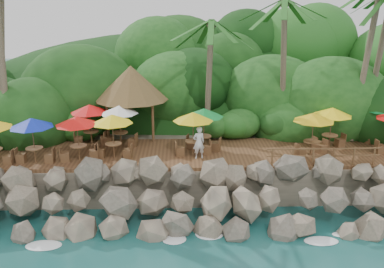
{
  "coord_description": "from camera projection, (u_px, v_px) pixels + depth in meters",
  "views": [
    {
      "loc": [
        -0.69,
        -16.99,
        10.56
      ],
      "look_at": [
        0.0,
        6.0,
        3.4
      ],
      "focal_mm": 38.95,
      "sensor_mm": 36.0,
      "label": 1
    }
  ],
  "objects": [
    {
      "name": "ground",
      "position": [
        196.0,
        242.0,
        19.37
      ],
      "size": [
        140.0,
        140.0,
        0.0
      ],
      "primitive_type": "plane",
      "color": "#19514F",
      "rests_on": "ground"
    },
    {
      "name": "land_base",
      "position": [
        188.0,
        125.0,
        34.33
      ],
      "size": [
        32.0,
        25.2,
        2.1
      ],
      "primitive_type": "cube",
      "color": "gray",
      "rests_on": "ground"
    },
    {
      "name": "jungle_hill",
      "position": [
        187.0,
        115.0,
        41.8
      ],
      "size": [
        44.8,
        28.0,
        15.4
      ],
      "primitive_type": "ellipsoid",
      "color": "#143811",
      "rests_on": "ground"
    },
    {
      "name": "seawall",
      "position": [
        194.0,
        200.0,
        20.94
      ],
      "size": [
        29.0,
        4.0,
        2.3
      ],
      "primitive_type": null,
      "color": "gray",
      "rests_on": "ground"
    },
    {
      "name": "terrace",
      "position": [
        192.0,
        153.0,
        24.44
      ],
      "size": [
        26.0,
        5.0,
        0.2
      ],
      "primitive_type": "cube",
      "color": "brown",
      "rests_on": "land_base"
    },
    {
      "name": "jungle_foliage",
      "position": [
        189.0,
        141.0,
        33.69
      ],
      "size": [
        44.0,
        16.0,
        12.0
      ],
      "primitive_type": null,
      "color": "#143811",
      "rests_on": "ground"
    },
    {
      "name": "foam_line",
      "position": [
        196.0,
        238.0,
        19.65
      ],
      "size": [
        25.2,
        0.8,
        0.06
      ],
      "color": "white",
      "rests_on": "ground"
    },
    {
      "name": "palapa",
      "position": [
        131.0,
        83.0,
        26.52
      ],
      "size": [
        4.71,
        4.71,
        4.6
      ],
      "color": "brown",
      "rests_on": "ground"
    },
    {
      "name": "dining_clusters",
      "position": [
        190.0,
        118.0,
        23.68
      ],
      "size": [
        24.85,
        5.53,
        2.52
      ],
      "color": "brown",
      "rests_on": "terrace"
    },
    {
      "name": "railing",
      "position": [
        324.0,
        155.0,
        22.19
      ],
      "size": [
        6.1,
        0.1,
        1.0
      ],
      "color": "brown",
      "rests_on": "terrace"
    },
    {
      "name": "waiter",
      "position": [
        199.0,
        143.0,
        23.14
      ],
      "size": [
        0.77,
        0.61,
        1.86
      ],
      "primitive_type": "imported",
      "rotation": [
        0.0,
        0.0,
        3.42
      ],
      "color": "silver",
      "rests_on": "terrace"
    }
  ]
}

